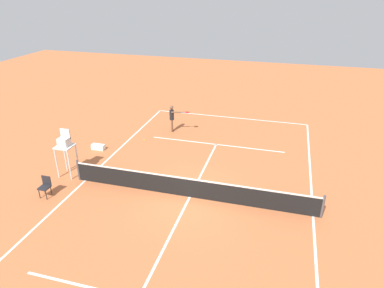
% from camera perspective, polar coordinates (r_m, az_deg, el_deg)
% --- Properties ---
extents(ground_plane, '(60.00, 60.00, 0.00)m').
position_cam_1_polar(ground_plane, '(15.69, -0.36, -8.72)').
color(ground_plane, '#C66B3D').
extents(court_lines, '(10.68, 20.97, 0.01)m').
position_cam_1_polar(court_lines, '(15.69, -0.36, -8.71)').
color(court_lines, white).
rests_on(court_lines, ground).
extents(tennis_net, '(11.28, 0.10, 1.07)m').
position_cam_1_polar(tennis_net, '(15.42, -0.37, -7.19)').
color(tennis_net, '#4C4C51').
rests_on(tennis_net, ground).
extents(player_serving, '(1.33, 0.47, 1.74)m').
position_cam_1_polar(player_serving, '(21.97, -3.23, 4.60)').
color(player_serving, brown).
rests_on(player_serving, ground).
extents(tennis_ball, '(0.07, 0.07, 0.07)m').
position_cam_1_polar(tennis_ball, '(21.23, -7.90, 0.68)').
color(tennis_ball, '#CCE033').
rests_on(tennis_ball, ground).
extents(umpire_chair, '(0.80, 0.80, 2.41)m').
position_cam_1_polar(umpire_chair, '(17.72, -20.25, -0.26)').
color(umpire_chair, silver).
rests_on(umpire_chair, ground).
extents(courtside_chair_near, '(0.44, 0.46, 0.95)m').
position_cam_1_polar(courtside_chair_near, '(16.81, -23.07, -6.34)').
color(courtside_chair_near, '#262626').
rests_on(courtside_chair_near, ground).
extents(equipment_bag, '(0.76, 0.32, 0.30)m').
position_cam_1_polar(equipment_bag, '(20.58, -15.22, -0.47)').
color(equipment_bag, white).
rests_on(equipment_bag, ground).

